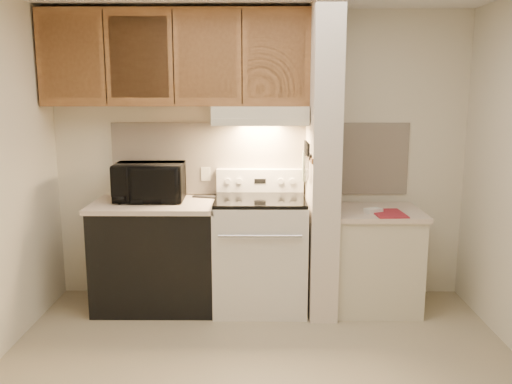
{
  "coord_description": "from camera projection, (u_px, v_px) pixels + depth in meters",
  "views": [
    {
      "loc": [
        -0.0,
        -3.24,
        1.84
      ],
      "look_at": [
        -0.03,
        0.75,
        1.08
      ],
      "focal_mm": 38.0,
      "sensor_mm": 36.0,
      "label": 1
    }
  ],
  "objects": [
    {
      "name": "floor",
      "position": [
        260.0,
        376.0,
        3.53
      ],
      "size": [
        3.6,
        3.6,
        0.0
      ],
      "primitive_type": "plane",
      "color": "tan",
      "rests_on": "ground"
    },
    {
      "name": "wall_back",
      "position": [
        260.0,
        157.0,
        4.77
      ],
      "size": [
        3.6,
        2.5,
        0.02
      ],
      "primitive_type": "cube",
      "rotation": [
        1.57,
        0.0,
        0.0
      ],
      "color": "beige",
      "rests_on": "floor"
    },
    {
      "name": "backsplash",
      "position": [
        260.0,
        159.0,
        4.76
      ],
      "size": [
        2.6,
        0.02,
        0.63
      ],
      "primitive_type": "cube",
      "color": "white",
      "rests_on": "wall_back"
    },
    {
      "name": "range_body",
      "position": [
        260.0,
        255.0,
        4.58
      ],
      "size": [
        0.76,
        0.65,
        0.92
      ],
      "primitive_type": "cube",
      "color": "silver",
      "rests_on": "floor"
    },
    {
      "name": "oven_window",
      "position": [
        260.0,
        262.0,
        4.26
      ],
      "size": [
        0.5,
        0.01,
        0.3
      ],
      "primitive_type": "cube",
      "color": "black",
      "rests_on": "range_body"
    },
    {
      "name": "oven_handle",
      "position": [
        260.0,
        236.0,
        4.18
      ],
      "size": [
        0.65,
        0.02,
        0.02
      ],
      "primitive_type": "cylinder",
      "rotation": [
        0.0,
        1.57,
        0.0
      ],
      "color": "silver",
      "rests_on": "range_body"
    },
    {
      "name": "cooktop",
      "position": [
        260.0,
        200.0,
        4.49
      ],
      "size": [
        0.74,
        0.64,
        0.03
      ],
      "primitive_type": "cube",
      "color": "black",
      "rests_on": "range_body"
    },
    {
      "name": "range_backguard",
      "position": [
        260.0,
        180.0,
        4.75
      ],
      "size": [
        0.76,
        0.08,
        0.2
      ],
      "primitive_type": "cube",
      "color": "silver",
      "rests_on": "range_body"
    },
    {
      "name": "range_display",
      "position": [
        260.0,
        181.0,
        4.71
      ],
      "size": [
        0.1,
        0.01,
        0.04
      ],
      "primitive_type": "cube",
      "color": "black",
      "rests_on": "range_backguard"
    },
    {
      "name": "range_knob_left_outer",
      "position": [
        228.0,
        181.0,
        4.7
      ],
      "size": [
        0.05,
        0.02,
        0.05
      ],
      "primitive_type": "cylinder",
      "rotation": [
        1.57,
        0.0,
        0.0
      ],
      "color": "silver",
      "rests_on": "range_backguard"
    },
    {
      "name": "range_knob_left_inner",
      "position": [
        239.0,
        181.0,
        4.7
      ],
      "size": [
        0.05,
        0.02,
        0.05
      ],
      "primitive_type": "cylinder",
      "rotation": [
        1.57,
        0.0,
        0.0
      ],
      "color": "silver",
      "rests_on": "range_backguard"
    },
    {
      "name": "range_knob_right_inner",
      "position": [
        281.0,
        181.0,
        4.7
      ],
      "size": [
        0.05,
        0.02,
        0.05
      ],
      "primitive_type": "cylinder",
      "rotation": [
        1.57,
        0.0,
        0.0
      ],
      "color": "silver",
      "rests_on": "range_backguard"
    },
    {
      "name": "range_knob_right_outer",
      "position": [
        292.0,
        181.0,
        4.7
      ],
      "size": [
        0.05,
        0.02,
        0.05
      ],
      "primitive_type": "cylinder",
      "rotation": [
        1.57,
        0.0,
        0.0
      ],
      "color": "silver",
      "rests_on": "range_backguard"
    },
    {
      "name": "dishwasher_front",
      "position": [
        157.0,
        257.0,
        4.6
      ],
      "size": [
        1.0,
        0.63,
        0.87
      ],
      "primitive_type": "cube",
      "color": "black",
      "rests_on": "floor"
    },
    {
      "name": "left_countertop",
      "position": [
        155.0,
        205.0,
        4.51
      ],
      "size": [
        1.04,
        0.67,
        0.04
      ],
      "primitive_type": "cube",
      "color": "beige",
      "rests_on": "dishwasher_front"
    },
    {
      "name": "spoon_rest",
      "position": [
        205.0,
        197.0,
        4.7
      ],
      "size": [
        0.22,
        0.12,
        0.01
      ],
      "primitive_type": "cube",
      "rotation": [
        0.0,
        0.0,
        -0.29
      ],
      "color": "black",
      "rests_on": "left_countertop"
    },
    {
      "name": "teal_jar",
      "position": [
        152.0,
        192.0,
        4.72
      ],
      "size": [
        0.11,
        0.11,
        0.09
      ],
      "primitive_type": "cylinder",
      "rotation": [
        0.0,
        0.0,
        0.34
      ],
      "color": "#327170",
      "rests_on": "left_countertop"
    },
    {
      "name": "outlet",
      "position": [
        206.0,
        174.0,
        4.78
      ],
      "size": [
        0.08,
        0.01,
        0.12
      ],
      "primitive_type": "cube",
      "color": "beige",
      "rests_on": "backsplash"
    },
    {
      "name": "microwave",
      "position": [
        150.0,
        182.0,
        4.55
      ],
      "size": [
        0.58,
        0.41,
        0.32
      ],
      "primitive_type": "imported",
      "rotation": [
        0.0,
        0.0,
        0.03
      ],
      "color": "black",
      "rests_on": "left_countertop"
    },
    {
      "name": "partition_pillar",
      "position": [
        322.0,
        162.0,
        4.42
      ],
      "size": [
        0.22,
        0.7,
        2.5
      ],
      "primitive_type": "cube",
      "color": "beige",
      "rests_on": "floor"
    },
    {
      "name": "pillar_trim",
      "position": [
        308.0,
        156.0,
        4.41
      ],
      "size": [
        0.01,
        0.7,
        0.04
      ],
      "primitive_type": "cube",
      "color": "brown",
      "rests_on": "partition_pillar"
    },
    {
      "name": "knife_strip",
      "position": [
        308.0,
        154.0,
        4.36
      ],
      "size": [
        0.02,
        0.42,
        0.04
      ],
      "primitive_type": "cube",
      "color": "black",
      "rests_on": "partition_pillar"
    },
    {
      "name": "knife_blade_a",
      "position": [
        308.0,
        169.0,
        4.23
      ],
      "size": [
        0.01,
        0.03,
        0.16
      ],
      "primitive_type": "cube",
      "color": "silver",
      "rests_on": "knife_strip"
    },
    {
      "name": "knife_handle_a",
      "position": [
        308.0,
        150.0,
        4.21
      ],
      "size": [
        0.02,
        0.02,
        0.1
      ],
      "primitive_type": "cylinder",
      "color": "black",
      "rests_on": "knife_strip"
    },
    {
      "name": "knife_blade_b",
      "position": [
        307.0,
        169.0,
        4.3
      ],
      "size": [
        0.01,
        0.04,
        0.18
      ],
      "primitive_type": "cube",
      "color": "silver",
      "rests_on": "knife_strip"
    },
    {
      "name": "knife_handle_b",
      "position": [
        308.0,
        149.0,
        4.28
      ],
      "size": [
        0.02,
        0.02,
        0.1
      ],
      "primitive_type": "cylinder",
      "color": "black",
      "rests_on": "knife_strip"
    },
    {
      "name": "knife_blade_c",
      "position": [
        306.0,
        169.0,
        4.39
      ],
      "size": [
        0.01,
        0.04,
        0.2
      ],
      "primitive_type": "cube",
      "color": "silver",
      "rests_on": "knife_strip"
    },
    {
      "name": "knife_handle_c",
      "position": [
        307.0,
        148.0,
        4.35
      ],
      "size": [
        0.02,
        0.02,
        0.1
      ],
      "primitive_type": "cylinder",
      "color": "black",
      "rests_on": "knife_strip"
    },
    {
      "name": "knife_blade_d",
      "position": [
        306.0,
        165.0,
        4.46
      ],
      "size": [
        0.01,
        0.04,
        0.16
      ],
      "primitive_type": "cube",
      "color": "silver",
      "rests_on": "knife_strip"
    },
    {
      "name": "knife_handle_d",
      "position": [
        306.0,
        147.0,
        4.43
      ],
      "size": [
        0.02,
        0.02,
        0.1
      ],
      "primitive_type": "cylinder",
      "color": "black",
      "rests_on": "knife_strip"
    },
    {
      "name": "knife_blade_e",
      "position": [
        305.0,
        165.0,
        4.54
      ],
      "size": [
        0.01,
        0.04,
        0.18
      ],
      "primitive_type": "cube",
      "color": "silver",
      "rests_on": "knife_strip"
    },
    {
      "name": "knife_handle_e",
      "position": [
        305.0,
        146.0,
        4.5
      ],
      "size": [
        0.02,
        0.02,
        0.1
      ],
      "primitive_type": "cylinder",
      "color": "black",
      "rests_on": "knife_strip"
    },
    {
      "name": "oven_mitt",
      "position": [
        304.0,
        166.0,
        4.6
      ],
      "size": [
        0.03,
        0.11,
        0.26
      ],
      "primitive_type": "cube",
      "color": "slate",
      "rests_on": "partition_pillar"
    },
    {
      "name": "right_cab_base",
      "position": [
        375.0,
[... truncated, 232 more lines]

